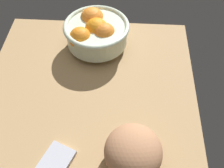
% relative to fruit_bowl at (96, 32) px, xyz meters
% --- Properties ---
extents(ground_plane, '(0.81, 0.67, 0.03)m').
position_rel_fruit_bowl_xyz_m(ground_plane, '(0.27, -0.00, -0.08)').
color(ground_plane, tan).
extents(fruit_bowl, '(0.22, 0.22, 0.12)m').
position_rel_fruit_bowl_xyz_m(fruit_bowl, '(0.00, 0.00, 0.00)').
color(fruit_bowl, silver).
rests_on(fruit_bowl, ground).
extents(bread_loaf, '(0.16, 0.16, 0.10)m').
position_rel_fruit_bowl_xyz_m(bread_loaf, '(0.43, 0.13, -0.01)').
color(bread_loaf, '#B17A54').
rests_on(bread_loaf, ground).
extents(napkin_folded, '(0.14, 0.11, 0.01)m').
position_rel_fruit_bowl_xyz_m(napkin_folded, '(0.46, -0.07, -0.06)').
color(napkin_folded, '#B4B7C5').
rests_on(napkin_folded, ground).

